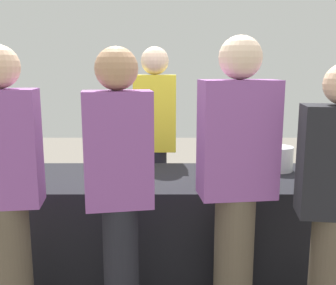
{
  "coord_description": "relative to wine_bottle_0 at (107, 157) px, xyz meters",
  "views": [
    {
      "loc": [
        0.01,
        -2.71,
        1.56
      ],
      "look_at": [
        0.0,
        0.0,
        1.04
      ],
      "focal_mm": 41.72,
      "sensor_mm": 36.0,
      "label": 1
    }
  ],
  "objects": [
    {
      "name": "wine_glass_1",
      "position": [
        0.7,
        -0.26,
        -0.01
      ],
      "size": [
        0.07,
        0.07,
        0.14
      ],
      "color": "silver",
      "rests_on": "tasting_table"
    },
    {
      "name": "wine_glass_0",
      "position": [
        0.19,
        -0.3,
        0.0
      ],
      "size": [
        0.07,
        0.07,
        0.15
      ],
      "color": "silver",
      "rests_on": "tasting_table"
    },
    {
      "name": "wine_bottle_3",
      "position": [
        1.14,
        -0.08,
        0.01
      ],
      "size": [
        0.07,
        0.07,
        0.33
      ],
      "color": "black",
      "rests_on": "tasting_table"
    },
    {
      "name": "wine_bottle_1",
      "position": [
        0.19,
        -0.01,
        0.01
      ],
      "size": [
        0.07,
        0.07,
        0.32
      ],
      "color": "black",
      "rests_on": "tasting_table"
    },
    {
      "name": "guest_0",
      "position": [
        -0.39,
        -0.85,
        0.03
      ],
      "size": [
        0.38,
        0.24,
        1.68
      ],
      "rotation": [
        0.0,
        0.0,
        0.12
      ],
      "color": "brown",
      "rests_on": "ground_plane"
    },
    {
      "name": "wine_glass_2",
      "position": [
        1.08,
        -0.37,
        -0.02
      ],
      "size": [
        0.07,
        0.07,
        0.13
      ],
      "color": "silver",
      "rests_on": "tasting_table"
    },
    {
      "name": "guest_2",
      "position": [
        0.85,
        -0.77,
        0.04
      ],
      "size": [
        0.44,
        0.28,
        1.73
      ],
      "rotation": [
        0.0,
        0.0,
        0.12
      ],
      "color": "brown",
      "rests_on": "ground_plane"
    },
    {
      "name": "server_pouring",
      "position": [
        0.36,
        0.45,
        0.07
      ],
      "size": [
        0.36,
        0.23,
        1.74
      ],
      "rotation": [
        0.0,
        0.0,
        3.12
      ],
      "color": "black",
      "rests_on": "ground_plane"
    },
    {
      "name": "ground_plane",
      "position": [
        0.46,
        -0.16,
        -0.9
      ],
      "size": [
        12.0,
        12.0,
        0.0
      ],
      "primitive_type": "plane",
      "color": "slate"
    },
    {
      "name": "tasting_table",
      "position": [
        0.46,
        -0.16,
        -0.51
      ],
      "size": [
        2.19,
        0.8,
        0.79
      ],
      "primitive_type": "cube",
      "color": "black",
      "rests_on": "ground_plane"
    },
    {
      "name": "wine_bottle_0",
      "position": [
        0.0,
        0.0,
        0.0
      ],
      "size": [
        0.07,
        0.07,
        0.3
      ],
      "color": "black",
      "rests_on": "tasting_table"
    },
    {
      "name": "guest_1",
      "position": [
        0.21,
        -0.85,
        0.02
      ],
      "size": [
        0.38,
        0.25,
        1.67
      ],
      "rotation": [
        0.0,
        0.0,
        0.17
      ],
      "color": "black",
      "rests_on": "ground_plane"
    },
    {
      "name": "wine_bottle_2",
      "position": [
        0.87,
        -0.01,
        0.01
      ],
      "size": [
        0.08,
        0.08,
        0.32
      ],
      "color": "black",
      "rests_on": "tasting_table"
    },
    {
      "name": "ice_bucket",
      "position": [
        1.31,
        0.02,
        -0.02
      ],
      "size": [
        0.21,
        0.21,
        0.18
      ],
      "primitive_type": "cylinder",
      "color": "silver",
      "rests_on": "tasting_table"
    },
    {
      "name": "guest_3",
      "position": [
        1.36,
        -0.89,
        -0.04
      ],
      "size": [
        0.41,
        0.26,
        1.59
      ],
      "rotation": [
        0.0,
        0.0,
        -0.14
      ],
      "color": "brown",
      "rests_on": "ground_plane"
    }
  ]
}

